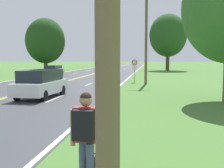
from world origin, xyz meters
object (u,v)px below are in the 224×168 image
traffic_sign (134,65)px  tree_mid_treeline (45,41)px  tree_behind_sign (168,35)px  car_silver_hatchback_mid_near (53,70)px  car_white_van_approaching (41,83)px  hitchhiker_person (85,130)px

traffic_sign → tree_mid_treeline: size_ratio=0.24×
traffic_sign → tree_behind_sign: size_ratio=0.21×
tree_mid_treeline → car_silver_hatchback_mid_near: bearing=-64.8°
car_white_van_approaching → car_silver_hatchback_mid_near: 21.40m
tree_behind_sign → tree_mid_treeline: bearing=-163.0°
tree_behind_sign → car_white_van_approaching: bearing=-103.9°
hitchhiker_person → car_silver_hatchback_mid_near: hitchhiker_person is taller
car_white_van_approaching → car_silver_hatchback_mid_near: size_ratio=1.14×
hitchhiker_person → traffic_sign: (-0.45, 23.01, 0.62)m
tree_behind_sign → tree_mid_treeline: size_ratio=1.14×
hitchhiker_person → tree_behind_sign: size_ratio=0.16×
hitchhiker_person → car_silver_hatchback_mid_near: 33.88m
traffic_sign → car_white_van_approaching: (-4.98, -11.69, -0.82)m
tree_behind_sign → car_silver_hatchback_mid_near: bearing=-130.3°
hitchhiker_person → traffic_sign: 23.02m
tree_behind_sign → car_white_van_approaching: 41.24m
hitchhiker_person → car_silver_hatchback_mid_near: size_ratio=0.44×
hitchhiker_person → tree_mid_treeline: tree_mid_treeline is taller
tree_behind_sign → car_silver_hatchback_mid_near: 25.94m
hitchhiker_person → tree_behind_sign: bearing=-1.5°
tree_mid_treeline → car_white_van_approaching: size_ratio=2.07×
traffic_sign → car_silver_hatchback_mid_near: bearing=142.9°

